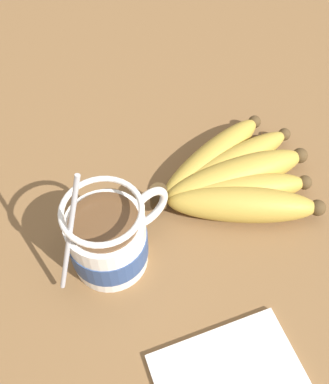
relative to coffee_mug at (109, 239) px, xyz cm
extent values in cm
cube|color=brown|center=(5.36, 0.81, -6.04)|extent=(138.70, 138.70, 3.90)
cylinder|color=white|center=(-0.14, 0.00, -0.30)|extent=(8.24, 8.24, 7.57)
cylinder|color=navy|center=(-0.14, 0.00, -0.71)|extent=(8.44, 8.44, 3.38)
torus|color=white|center=(4.91, 0.00, 0.74)|extent=(5.54, 0.90, 5.54)
cylinder|color=brown|center=(-0.14, 0.00, 3.58)|extent=(7.04, 7.04, 0.40)
torus|color=white|center=(-0.14, 0.00, 5.57)|extent=(8.24, 8.24, 0.60)
cylinder|color=#B2B2B7|center=(-3.94, 0.00, 4.72)|extent=(5.20, 0.50, 14.77)
ellipsoid|color=#B2B2B7|center=(-1.58, 0.00, -2.59)|extent=(3.00, 2.00, 0.80)
cylinder|color=#4C381E|center=(8.05, 1.40, -1.15)|extent=(2.00, 2.00, 3.00)
ellipsoid|color=#B79338|center=(15.08, -5.37, -1.93)|extent=(15.62, 15.27, 4.32)
sphere|color=#4C381E|center=(21.39, -11.45, -1.93)|extent=(1.94, 1.94, 1.94)
ellipsoid|color=#B79338|center=(16.14, -3.60, -2.10)|extent=(16.58, 12.32, 3.97)
sphere|color=#4C381E|center=(23.39, -8.07, -2.10)|extent=(1.79, 1.79, 1.79)
ellipsoid|color=#B79338|center=(17.61, -1.98, -1.88)|extent=(18.71, 10.25, 4.42)
sphere|color=#4C381E|center=(26.23, -5.02, -1.88)|extent=(1.99, 1.99, 1.99)
ellipsoid|color=#B79338|center=(18.51, 0.08, -2.22)|extent=(19.41, 6.10, 3.73)
sphere|color=#4C381E|center=(27.98, -1.12, -2.22)|extent=(1.68, 1.68, 1.68)
ellipsoid|color=#B79338|center=(17.87, 2.27, -2.15)|extent=(17.99, 5.41, 3.87)
sphere|color=#4C381E|center=(26.69, 3.04, -2.15)|extent=(1.74, 1.74, 1.74)
cube|color=white|center=(0.62, -17.73, -3.79)|extent=(16.28, 13.86, 0.60)
camera|label=1|loc=(-10.51, -21.10, 39.00)|focal=40.00mm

